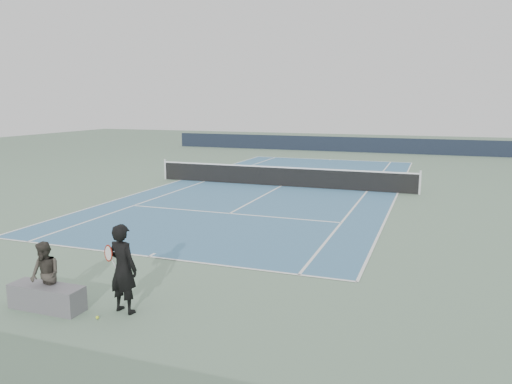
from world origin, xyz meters
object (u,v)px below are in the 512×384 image
(tennis_player, at_px, (123,268))
(tennis_ball, at_px, (97,317))
(tennis_net, at_px, (281,176))
(spectator_bench, at_px, (46,285))

(tennis_player, bearing_deg, tennis_ball, -122.36)
(tennis_ball, bearing_deg, tennis_player, 57.64)
(tennis_net, distance_m, tennis_ball, 15.58)
(tennis_player, bearing_deg, tennis_net, 95.46)
(tennis_player, height_order, tennis_ball, tennis_player)
(tennis_player, relative_size, tennis_ball, 27.88)
(tennis_net, bearing_deg, spectator_bench, -90.28)
(tennis_player, relative_size, spectator_bench, 1.09)
(tennis_net, height_order, tennis_ball, tennis_net)
(tennis_net, height_order, spectator_bench, spectator_bench)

